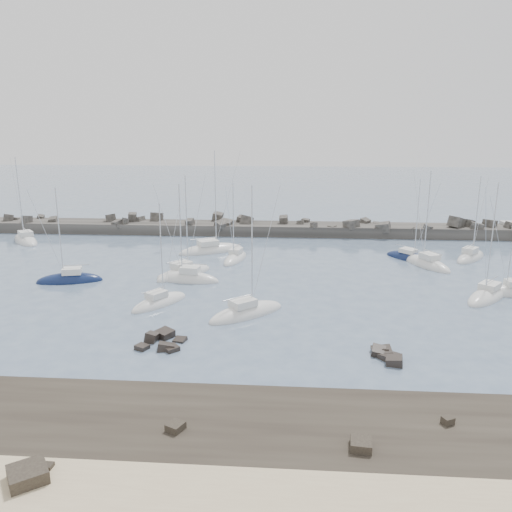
{
  "coord_description": "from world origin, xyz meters",
  "views": [
    {
      "loc": [
        7.15,
        -47.73,
        17.93
      ],
      "look_at": [
        2.78,
        12.0,
        2.58
      ],
      "focal_mm": 35.0,
      "sensor_mm": 36.0,
      "label": 1
    }
  ],
  "objects_px": {
    "sailboat_7": "(246,314)",
    "sailboat_12": "(470,258)",
    "sailboat_8": "(410,258)",
    "sailboat_6": "(235,259)",
    "sailboat_4": "(211,251)",
    "sailboat_5": "(188,280)",
    "sailboat_11": "(487,296)",
    "sailboat_10": "(427,265)",
    "sailboat_9": "(511,293)",
    "sailboat_13": "(159,303)",
    "sailboat_1": "(26,241)",
    "sailboat_2": "(70,280)",
    "sailboat_3": "(184,274)"
  },
  "relations": [
    {
      "from": "sailboat_7",
      "to": "sailboat_12",
      "type": "bearing_deg",
      "value": 39.06
    },
    {
      "from": "sailboat_8",
      "to": "sailboat_12",
      "type": "relative_size",
      "value": 0.97
    },
    {
      "from": "sailboat_8",
      "to": "sailboat_6",
      "type": "bearing_deg",
      "value": -174.93
    },
    {
      "from": "sailboat_4",
      "to": "sailboat_5",
      "type": "distance_m",
      "value": 14.79
    },
    {
      "from": "sailboat_6",
      "to": "sailboat_11",
      "type": "distance_m",
      "value": 32.47
    },
    {
      "from": "sailboat_4",
      "to": "sailboat_8",
      "type": "relative_size",
      "value": 1.3
    },
    {
      "from": "sailboat_6",
      "to": "sailboat_7",
      "type": "relative_size",
      "value": 0.85
    },
    {
      "from": "sailboat_4",
      "to": "sailboat_10",
      "type": "distance_m",
      "value": 30.75
    },
    {
      "from": "sailboat_6",
      "to": "sailboat_9",
      "type": "distance_m",
      "value": 34.79
    },
    {
      "from": "sailboat_12",
      "to": "sailboat_13",
      "type": "height_order",
      "value": "sailboat_12"
    },
    {
      "from": "sailboat_1",
      "to": "sailboat_5",
      "type": "xyz_separation_m",
      "value": [
        30.79,
        -19.37,
        0.01
      ]
    },
    {
      "from": "sailboat_9",
      "to": "sailboat_13",
      "type": "height_order",
      "value": "sailboat_9"
    },
    {
      "from": "sailboat_4",
      "to": "sailboat_2",
      "type": "bearing_deg",
      "value": -132.14
    },
    {
      "from": "sailboat_2",
      "to": "sailboat_7",
      "type": "xyz_separation_m",
      "value": [
        22.27,
        -9.46,
        -0.01
      ]
    },
    {
      "from": "sailboat_1",
      "to": "sailboat_13",
      "type": "bearing_deg",
      "value": -43.26
    },
    {
      "from": "sailboat_11",
      "to": "sailboat_7",
      "type": "bearing_deg",
      "value": -164.63
    },
    {
      "from": "sailboat_7",
      "to": "sailboat_11",
      "type": "distance_m",
      "value": 26.74
    },
    {
      "from": "sailboat_2",
      "to": "sailboat_3",
      "type": "distance_m",
      "value": 13.7
    },
    {
      "from": "sailboat_9",
      "to": "sailboat_6",
      "type": "bearing_deg",
      "value": 158.81
    },
    {
      "from": "sailboat_11",
      "to": "sailboat_12",
      "type": "xyz_separation_m",
      "value": [
        3.87,
        16.98,
        0.02
      ]
    },
    {
      "from": "sailboat_13",
      "to": "sailboat_6",
      "type": "bearing_deg",
      "value": 72.54
    },
    {
      "from": "sailboat_5",
      "to": "sailboat_7",
      "type": "bearing_deg",
      "value": -53.02
    },
    {
      "from": "sailboat_7",
      "to": "sailboat_10",
      "type": "relative_size",
      "value": 1.01
    },
    {
      "from": "sailboat_1",
      "to": "sailboat_2",
      "type": "distance_m",
      "value": 26.63
    },
    {
      "from": "sailboat_1",
      "to": "sailboat_7",
      "type": "xyz_separation_m",
      "value": [
        38.95,
        -30.21,
        -0.01
      ]
    },
    {
      "from": "sailboat_6",
      "to": "sailboat_11",
      "type": "xyz_separation_m",
      "value": [
        29.3,
        -14.0,
        -0.01
      ]
    },
    {
      "from": "sailboat_7",
      "to": "sailboat_10",
      "type": "xyz_separation_m",
      "value": [
        22.57,
        19.97,
        0.01
      ]
    },
    {
      "from": "sailboat_7",
      "to": "sailboat_9",
      "type": "height_order",
      "value": "sailboat_7"
    },
    {
      "from": "sailboat_4",
      "to": "sailboat_9",
      "type": "relative_size",
      "value": 1.33
    },
    {
      "from": "sailboat_1",
      "to": "sailboat_10",
      "type": "height_order",
      "value": "sailboat_1"
    },
    {
      "from": "sailboat_2",
      "to": "sailboat_7",
      "type": "bearing_deg",
      "value": -23.01
    },
    {
      "from": "sailboat_2",
      "to": "sailboat_10",
      "type": "height_order",
      "value": "sailboat_10"
    },
    {
      "from": "sailboat_5",
      "to": "sailboat_12",
      "type": "height_order",
      "value": "sailboat_5"
    },
    {
      "from": "sailboat_1",
      "to": "sailboat_9",
      "type": "xyz_separation_m",
      "value": [
        67.88,
        -21.69,
        -0.01
      ]
    },
    {
      "from": "sailboat_12",
      "to": "sailboat_9",
      "type": "bearing_deg",
      "value": -92.7
    },
    {
      "from": "sailboat_4",
      "to": "sailboat_8",
      "type": "xyz_separation_m",
      "value": [
        28.74,
        -2.35,
        -0.02
      ]
    },
    {
      "from": "sailboat_1",
      "to": "sailboat_5",
      "type": "distance_m",
      "value": 36.38
    },
    {
      "from": "sailboat_2",
      "to": "sailboat_3",
      "type": "height_order",
      "value": "sailboat_3"
    },
    {
      "from": "sailboat_2",
      "to": "sailboat_12",
      "type": "xyz_separation_m",
      "value": [
        51.93,
        14.61,
        0.0
      ]
    },
    {
      "from": "sailboat_2",
      "to": "sailboat_8",
      "type": "xyz_separation_m",
      "value": [
        43.36,
        13.81,
        -0.02
      ]
    },
    {
      "from": "sailboat_9",
      "to": "sailboat_11",
      "type": "distance_m",
      "value": 3.45
    },
    {
      "from": "sailboat_4",
      "to": "sailboat_11",
      "type": "relative_size",
      "value": 1.18
    },
    {
      "from": "sailboat_9",
      "to": "sailboat_12",
      "type": "xyz_separation_m",
      "value": [
        0.73,
        15.55,
        0.01
      ]
    },
    {
      "from": "sailboat_6",
      "to": "sailboat_12",
      "type": "bearing_deg",
      "value": 5.14
    },
    {
      "from": "sailboat_4",
      "to": "sailboat_13",
      "type": "distance_m",
      "value": 23.29
    },
    {
      "from": "sailboat_2",
      "to": "sailboat_9",
      "type": "height_order",
      "value": "sailboat_2"
    },
    {
      "from": "sailboat_2",
      "to": "sailboat_11",
      "type": "xyz_separation_m",
      "value": [
        48.05,
        -2.37,
        -0.02
      ]
    },
    {
      "from": "sailboat_5",
      "to": "sailboat_12",
      "type": "xyz_separation_m",
      "value": [
        37.82,
        13.23,
        -0.01
      ]
    },
    {
      "from": "sailboat_2",
      "to": "sailboat_13",
      "type": "bearing_deg",
      "value": -28.76
    },
    {
      "from": "sailboat_3",
      "to": "sailboat_12",
      "type": "relative_size",
      "value": 1.07
    }
  ]
}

